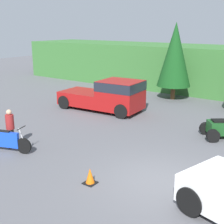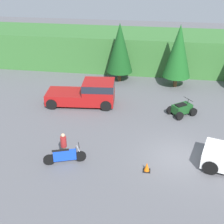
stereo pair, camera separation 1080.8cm
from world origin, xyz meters
TOP-DOWN VIEW (x-y plane):
  - ground_plane at (0.00, 0.00)m, footprint 80.00×80.00m
  - tree_left at (-5.12, 11.60)m, footprint 2.38×2.38m
  - pickup_truck_red at (-6.89, 6.25)m, footprint 5.48×2.67m
  - dirt_bike at (-6.56, -1.49)m, footprint 2.35×1.03m
  - quad_atv at (0.36, 5.59)m, footprint 2.29×2.18m
  - rider_person at (-6.71, -1.07)m, footprint 0.47×0.47m
  - traffic_cone at (-1.86, -1.52)m, footprint 0.42×0.42m

SIDE VIEW (x-z plane):
  - ground_plane at x=0.00m, z-range 0.00..0.00m
  - traffic_cone at x=-1.86m, z-range -0.02..0.53m
  - quad_atv at x=0.36m, z-range -0.13..1.06m
  - dirt_bike at x=-6.56m, z-range -0.09..1.05m
  - rider_person at x=-6.71m, z-range 0.07..1.79m
  - pickup_truck_red at x=-6.89m, z-range 0.05..2.02m
  - tree_left at x=-5.12m, z-range 0.48..5.88m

